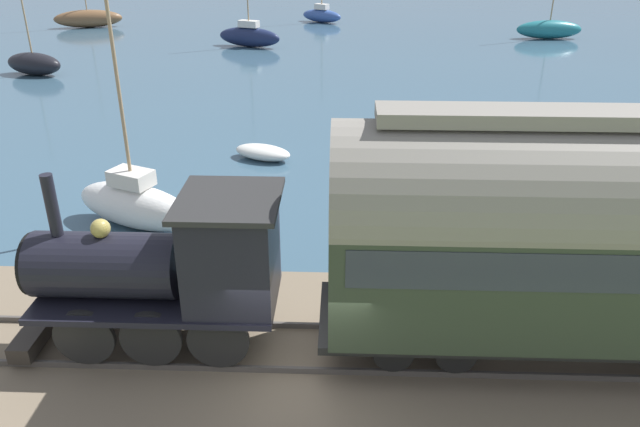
{
  "coord_description": "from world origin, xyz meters",
  "views": [
    {
      "loc": [
        -9.4,
        -0.73,
        8.31
      ],
      "look_at": [
        5.27,
        -0.17,
        1.31
      ],
      "focal_mm": 35.0,
      "sensor_mm": 36.0,
      "label": 1
    }
  ],
  "objects": [
    {
      "name": "sailboat_teal",
      "position": [
        39.25,
        -16.04,
        0.71
      ],
      "size": [
        1.56,
        4.9,
        7.87
      ],
      "rotation": [
        0.0,
        0.0,
        0.03
      ],
      "color": "#1E707A",
      "rests_on": "harbor_water"
    },
    {
      "name": "steam_locomotive",
      "position": [
        0.57,
        2.44,
        2.44
      ],
      "size": [
        2.01,
        5.14,
        3.54
      ],
      "color": "black",
      "rests_on": "rail_embankment"
    },
    {
      "name": "rowboat_mid_harbor",
      "position": [
        12.71,
        2.28,
        0.28
      ],
      "size": [
        1.82,
        2.48,
        0.55
      ],
      "rotation": [
        0.0,
        0.0,
        -0.38
      ],
      "color": "silver",
      "rests_on": "harbor_water"
    },
    {
      "name": "ground_plane",
      "position": [
        0.0,
        0.0,
        0.0
      ],
      "size": [
        200.0,
        200.0,
        0.0
      ],
      "primitive_type": "plane",
      "color": "#607542"
    },
    {
      "name": "sailboat_navy",
      "position": [
        35.16,
        5.94,
        0.76
      ],
      "size": [
        2.6,
        4.76,
        7.06
      ],
      "rotation": [
        0.0,
        0.0,
        -0.34
      ],
      "color": "#192347",
      "rests_on": "harbor_water"
    },
    {
      "name": "sailboat_brown",
      "position": [
        43.14,
        20.43,
        0.74
      ],
      "size": [
        2.78,
        5.59,
        8.13
      ],
      "rotation": [
        0.0,
        0.0,
        0.27
      ],
      "color": "brown",
      "rests_on": "harbor_water"
    },
    {
      "name": "harbor_water",
      "position": [
        43.84,
        0.0,
        0.0
      ],
      "size": [
        80.0,
        80.0,
        0.01
      ],
      "color": "#38566B",
      "rests_on": "ground"
    },
    {
      "name": "sailboat_white",
      "position": [
        6.93,
        5.32,
        0.76
      ],
      "size": [
        2.8,
        4.2,
        9.06
      ],
      "rotation": [
        0.0,
        0.0,
        -0.42
      ],
      "color": "white",
      "rests_on": "harbor_water"
    },
    {
      "name": "rowboat_far_out",
      "position": [
        11.39,
        -1.79,
        0.2
      ],
      "size": [
        2.7,
        2.42,
        0.39
      ],
      "rotation": [
        0.0,
        0.0,
        0.92
      ],
      "color": "beige",
      "rests_on": "harbor_water"
    },
    {
      "name": "rail_embankment",
      "position": [
        0.57,
        0.0,
        0.28
      ],
      "size": [
        5.94,
        56.0,
        0.68
      ],
      "color": "#756651",
      "rests_on": "ground"
    },
    {
      "name": "sailboat_black",
      "position": [
        26.1,
        17.16,
        0.66
      ],
      "size": [
        2.39,
        3.8,
        5.49
      ],
      "rotation": [
        0.0,
        0.0,
        -0.29
      ],
      "color": "black",
      "rests_on": "harbor_water"
    },
    {
      "name": "sailboat_blue",
      "position": [
        46.62,
        1.26,
        0.64
      ],
      "size": [
        2.91,
        3.85,
        7.12
      ],
      "rotation": [
        0.0,
        0.0,
        -0.53
      ],
      "color": "#335199",
      "rests_on": "harbor_water"
    },
    {
      "name": "passenger_coach",
      "position": [
        0.57,
        -4.93,
        3.3
      ],
      "size": [
        2.58,
        9.17,
        4.81
      ],
      "color": "black",
      "rests_on": "rail_embankment"
    }
  ]
}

